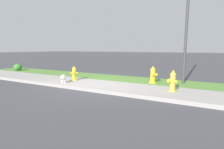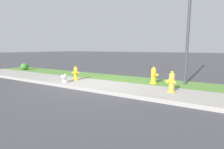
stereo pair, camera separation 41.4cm
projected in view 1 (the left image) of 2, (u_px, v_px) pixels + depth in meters
The scene contains 9 objects.
ground_plane at pixel (97, 85), 7.10m from camera, with size 120.00×120.00×0.00m, color #424247.
sidewalk_pavement at pixel (97, 85), 7.10m from camera, with size 18.00×1.92×0.01m, color #9E9993.
grass_verge at pixel (117, 78), 8.68m from camera, with size 18.00×1.68×0.01m, color #568438.
street_curb at pixel (81, 88), 6.18m from camera, with size 18.00×0.16×0.12m, color #9E9993.
fire_hydrant_far_end at pixel (153, 75), 7.39m from camera, with size 0.36×0.39×0.72m.
fire_hydrant_at_driveway at pixel (173, 82), 5.95m from camera, with size 0.34×0.34×0.72m.
fire_hydrant_by_grass_verge at pixel (74, 74), 7.98m from camera, with size 0.35×0.33×0.66m.
small_white_dog at pixel (63, 78), 7.40m from camera, with size 0.40×0.47×0.41m.
shrub_bush_far_verge at pixel (18, 67), 11.66m from camera, with size 0.52×0.52×0.44m.
Camera 1 is at (3.76, -5.89, 1.47)m, focal length 28.00 mm.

